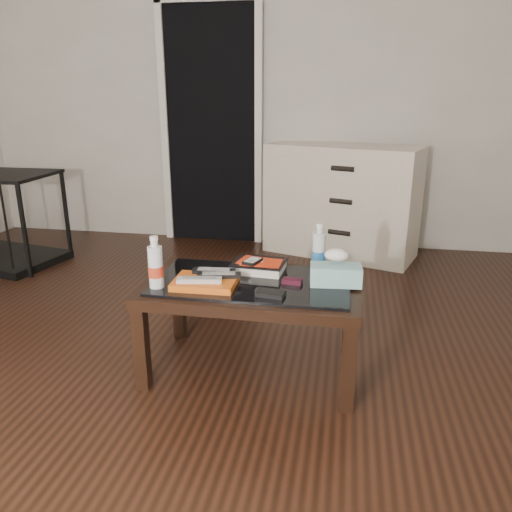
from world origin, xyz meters
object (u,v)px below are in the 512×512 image
at_px(dresser, 341,201).
at_px(water_bottle_right, 319,247).
at_px(coffee_table, 252,293).
at_px(tissue_box, 336,275).
at_px(water_bottle_left, 155,262).
at_px(textbook, 259,266).

distance_m(dresser, water_bottle_right, 1.76).
xyz_separation_m(coffee_table, tissue_box, (0.38, 0.03, 0.11)).
bearing_deg(tissue_box, dresser, 85.10).
xyz_separation_m(dresser, water_bottle_right, (-0.08, -1.75, 0.13)).
bearing_deg(water_bottle_right, coffee_table, -145.71).
bearing_deg(coffee_table, water_bottle_left, -159.17).
bearing_deg(coffee_table, textbook, 87.46).
relative_size(water_bottle_left, tissue_box, 1.03).
distance_m(textbook, tissue_box, 0.39).
bearing_deg(tissue_box, water_bottle_left, -172.24).
height_order(coffee_table, dresser, dresser).
height_order(dresser, water_bottle_right, dresser).
relative_size(dresser, water_bottle_right, 5.45).
height_order(coffee_table, textbook, textbook).
relative_size(textbook, water_bottle_left, 1.05).
xyz_separation_m(dresser, textbook, (-0.37, -1.81, 0.03)).
distance_m(coffee_table, water_bottle_left, 0.47).
distance_m(textbook, water_bottle_right, 0.31).
distance_m(water_bottle_left, water_bottle_right, 0.79).
bearing_deg(water_bottle_left, tissue_box, 12.91).
distance_m(dresser, water_bottle_left, 2.25).
height_order(water_bottle_left, water_bottle_right, same).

